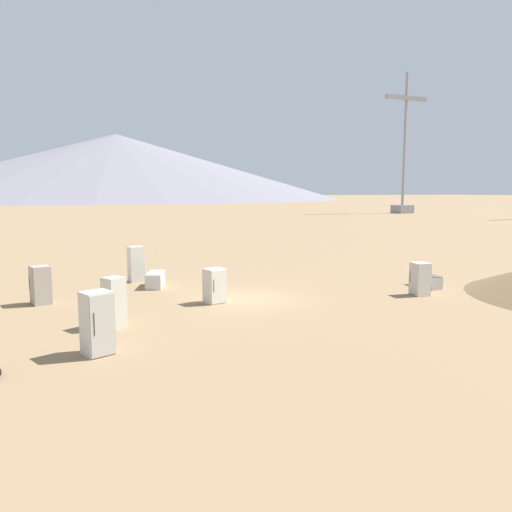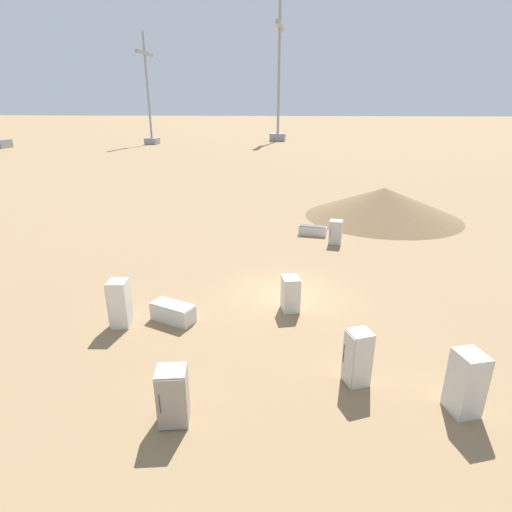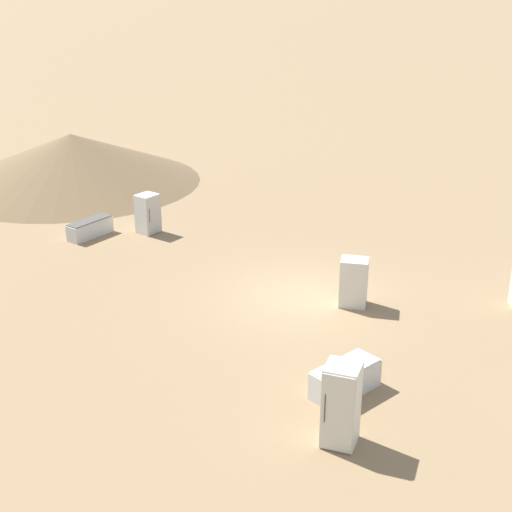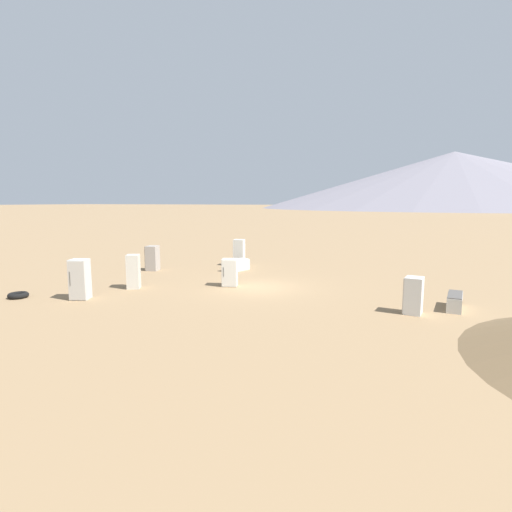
{
  "view_description": "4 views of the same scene",
  "coord_description": "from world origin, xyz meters",
  "px_view_note": "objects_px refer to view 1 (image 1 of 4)",
  "views": [
    {
      "loc": [
        8.06,
        20.07,
        4.72
      ],
      "look_at": [
        -0.71,
        -0.49,
        1.8
      ],
      "focal_mm": 35.0,
      "sensor_mm": 36.0,
      "label": 1
    },
    {
      "loc": [
        16.44,
        1.06,
        7.88
      ],
      "look_at": [
        -0.45,
        -1.47,
        1.58
      ],
      "focal_mm": 28.0,
      "sensor_mm": 36.0,
      "label": 2
    },
    {
      "loc": [
        8.2,
        -17.91,
        9.34
      ],
      "look_at": [
        -1.14,
        -0.88,
        1.46
      ],
      "focal_mm": 50.0,
      "sensor_mm": 36.0,
      "label": 3
    },
    {
      "loc": [
        -7.33,
        19.31,
        4.5
      ],
      "look_at": [
        -0.11,
        0.6,
        1.75
      ],
      "focal_mm": 28.0,
      "sensor_mm": 36.0,
      "label": 4
    }
  ],
  "objects_px": {
    "discarded_fridge_3": "(114,302)",
    "discarded_fridge_0": "(40,285)",
    "discarded_fridge_1": "(97,323)",
    "discarded_fridge_2": "(215,286)",
    "discarded_fridge_4": "(420,279)",
    "discarded_fridge_6": "(136,264)",
    "discarded_fridge_7": "(426,281)",
    "discarded_fridge_5": "(155,280)",
    "power_pylon_2": "(404,170)"
  },
  "relations": [
    {
      "from": "discarded_fridge_3",
      "to": "discarded_fridge_0",
      "type": "bearing_deg",
      "value": 89.57
    },
    {
      "from": "discarded_fridge_1",
      "to": "discarded_fridge_2",
      "type": "height_order",
      "value": "discarded_fridge_1"
    },
    {
      "from": "discarded_fridge_4",
      "to": "discarded_fridge_6",
      "type": "bearing_deg",
      "value": 61.63
    },
    {
      "from": "discarded_fridge_3",
      "to": "discarded_fridge_7",
      "type": "bearing_deg",
      "value": -20.2
    },
    {
      "from": "discarded_fridge_0",
      "to": "discarded_fridge_2",
      "type": "height_order",
      "value": "discarded_fridge_0"
    },
    {
      "from": "discarded_fridge_3",
      "to": "discarded_fridge_5",
      "type": "xyz_separation_m",
      "value": [
        -2.85,
        -6.82,
        -0.52
      ]
    },
    {
      "from": "discarded_fridge_2",
      "to": "discarded_fridge_4",
      "type": "height_order",
      "value": "discarded_fridge_4"
    },
    {
      "from": "power_pylon_2",
      "to": "discarded_fridge_4",
      "type": "xyz_separation_m",
      "value": [
        55.56,
        69.0,
        -8.36
      ]
    },
    {
      "from": "discarded_fridge_5",
      "to": "discarded_fridge_7",
      "type": "distance_m",
      "value": 13.44
    },
    {
      "from": "discarded_fridge_4",
      "to": "discarded_fridge_5",
      "type": "bearing_deg",
      "value": 66.64
    },
    {
      "from": "discarded_fridge_2",
      "to": "discarded_fridge_4",
      "type": "distance_m",
      "value": 9.37
    },
    {
      "from": "discarded_fridge_1",
      "to": "discarded_fridge_3",
      "type": "bearing_deg",
      "value": -126.88
    },
    {
      "from": "discarded_fridge_3",
      "to": "discarded_fridge_7",
      "type": "height_order",
      "value": "discarded_fridge_3"
    },
    {
      "from": "discarded_fridge_6",
      "to": "discarded_fridge_7",
      "type": "bearing_deg",
      "value": -37.38
    },
    {
      "from": "discarded_fridge_3",
      "to": "discarded_fridge_2",
      "type": "bearing_deg",
      "value": 1.42
    },
    {
      "from": "discarded_fridge_0",
      "to": "power_pylon_2",
      "type": "bearing_deg",
      "value": -60.54
    },
    {
      "from": "discarded_fridge_1",
      "to": "power_pylon_2",
      "type": "bearing_deg",
      "value": -154.74
    },
    {
      "from": "discarded_fridge_3",
      "to": "discarded_fridge_4",
      "type": "xyz_separation_m",
      "value": [
        -13.55,
        -0.14,
        -0.14
      ]
    },
    {
      "from": "power_pylon_2",
      "to": "discarded_fridge_6",
      "type": "height_order",
      "value": "power_pylon_2"
    },
    {
      "from": "discarded_fridge_4",
      "to": "discarded_fridge_7",
      "type": "distance_m",
      "value": 2.21
    },
    {
      "from": "discarded_fridge_5",
      "to": "discarded_fridge_6",
      "type": "height_order",
      "value": "discarded_fridge_6"
    },
    {
      "from": "discarded_fridge_4",
      "to": "power_pylon_2",
      "type": "bearing_deg",
      "value": -30.25
    },
    {
      "from": "discarded_fridge_1",
      "to": "discarded_fridge_5",
      "type": "height_order",
      "value": "discarded_fridge_1"
    },
    {
      "from": "discarded_fridge_5",
      "to": "discarded_fridge_4",
      "type": "bearing_deg",
      "value": 168.08
    },
    {
      "from": "discarded_fridge_3",
      "to": "discarded_fridge_6",
      "type": "distance_m",
      "value": 8.95
    },
    {
      "from": "discarded_fridge_1",
      "to": "discarded_fridge_5",
      "type": "relative_size",
      "value": 0.98
    },
    {
      "from": "discarded_fridge_1",
      "to": "discarded_fridge_5",
      "type": "distance_m",
      "value": 10.31
    },
    {
      "from": "discarded_fridge_2",
      "to": "discarded_fridge_3",
      "type": "height_order",
      "value": "discarded_fridge_3"
    },
    {
      "from": "discarded_fridge_0",
      "to": "discarded_fridge_2",
      "type": "xyz_separation_m",
      "value": [
        -6.79,
        2.63,
        -0.07
      ]
    },
    {
      "from": "discarded_fridge_0",
      "to": "discarded_fridge_6",
      "type": "relative_size",
      "value": 0.87
    },
    {
      "from": "discarded_fridge_1",
      "to": "discarded_fridge_7",
      "type": "xyz_separation_m",
      "value": [
        -16.03,
        -4.34,
        -0.61
      ]
    },
    {
      "from": "discarded_fridge_6",
      "to": "power_pylon_2",
      "type": "bearing_deg",
      "value": 33.5
    },
    {
      "from": "discarded_fridge_4",
      "to": "discarded_fridge_7",
      "type": "relative_size",
      "value": 0.79
    },
    {
      "from": "discarded_fridge_2",
      "to": "power_pylon_2",
      "type": "bearing_deg",
      "value": -150.43
    },
    {
      "from": "discarded_fridge_5",
      "to": "discarded_fridge_7",
      "type": "height_order",
      "value": "discarded_fridge_5"
    },
    {
      "from": "discarded_fridge_7",
      "to": "power_pylon_2",
      "type": "bearing_deg",
      "value": 58.33
    },
    {
      "from": "discarded_fridge_4",
      "to": "discarded_fridge_7",
      "type": "xyz_separation_m",
      "value": [
        -1.66,
        -1.4,
        -0.43
      ]
    },
    {
      "from": "discarded_fridge_2",
      "to": "discarded_fridge_6",
      "type": "bearing_deg",
      "value": -87.2
    },
    {
      "from": "discarded_fridge_1",
      "to": "discarded_fridge_3",
      "type": "distance_m",
      "value": 2.92
    },
    {
      "from": "discarded_fridge_4",
      "to": "discarded_fridge_2",
      "type": "bearing_deg",
      "value": 85.28
    },
    {
      "from": "power_pylon_2",
      "to": "discarded_fridge_5",
      "type": "relative_size",
      "value": 15.49
    },
    {
      "from": "power_pylon_2",
      "to": "discarded_fridge_2",
      "type": "height_order",
      "value": "power_pylon_2"
    },
    {
      "from": "discarded_fridge_0",
      "to": "discarded_fridge_1",
      "type": "height_order",
      "value": "discarded_fridge_1"
    },
    {
      "from": "discarded_fridge_1",
      "to": "discarded_fridge_2",
      "type": "bearing_deg",
      "value": -156.41
    },
    {
      "from": "discarded_fridge_0",
      "to": "discarded_fridge_5",
      "type": "distance_m",
      "value": 5.55
    },
    {
      "from": "discarded_fridge_0",
      "to": "discarded_fridge_4",
      "type": "height_order",
      "value": "discarded_fridge_0"
    },
    {
      "from": "discarded_fridge_2",
      "to": "discarded_fridge_0",
      "type": "bearing_deg",
      "value": -37.58
    },
    {
      "from": "power_pylon_2",
      "to": "discarded_fridge_2",
      "type": "relative_size",
      "value": 19.93
    },
    {
      "from": "discarded_fridge_0",
      "to": "discarded_fridge_7",
      "type": "height_order",
      "value": "discarded_fridge_0"
    },
    {
      "from": "discarded_fridge_0",
      "to": "discarded_fridge_4",
      "type": "relative_size",
      "value": 1.08
    }
  ]
}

